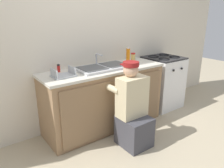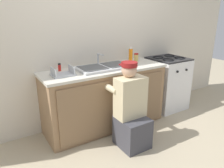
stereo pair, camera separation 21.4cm
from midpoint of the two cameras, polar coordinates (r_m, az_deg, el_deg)
The scene contains 11 objects.
ground_plane at distance 3.25m, azimuth -0.86°, elevation -12.78°, with size 12.00×12.00×0.00m, color tan.
back_wall at distance 3.35m, azimuth -7.56°, elevation 10.89°, with size 6.00×0.10×2.50m, color beige.
counter_cabinet at distance 3.26m, azimuth -3.88°, elevation -4.01°, with size 1.80×0.62×0.88m.
countertop at distance 3.13m, azimuth -4.15°, elevation 3.78°, with size 1.84×0.62×0.03m, color beige.
sink_double_basin at distance 3.12m, azimuth -4.19°, elevation 4.44°, with size 0.80×0.44×0.19m.
stove_range at distance 4.05m, azimuth 11.50°, elevation 0.55°, with size 0.61×0.62×0.93m.
plumber_person at distance 2.82m, azimuth 3.26°, elevation -7.30°, with size 0.42×0.61×1.10m.
spice_bottle_red at distance 3.03m, azimuth -15.77°, elevation 3.97°, with size 0.04×0.04×0.10m.
soap_bottle_orange at distance 3.45m, azimuth 2.42°, elevation 7.44°, with size 0.06×0.06×0.25m.
dish_rack_tray at distance 2.80m, azimuth -14.70°, elevation 2.36°, with size 0.28×0.22×0.11m.
condiment_jar at distance 3.60m, azimuth 3.81°, elevation 7.08°, with size 0.07×0.07×0.13m.
Camera 1 is at (-1.70, -2.20, 1.69)m, focal length 35.00 mm.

